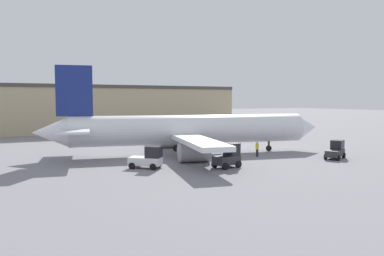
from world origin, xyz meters
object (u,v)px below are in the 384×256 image
airplane (185,130)px  ground_crew_worker (257,148)px  belt_loader_truck (228,157)px  baggage_tug (148,158)px  pushback_tug (336,150)px

airplane → ground_crew_worker: 9.19m
airplane → belt_loader_truck: bearing=-79.2°
baggage_tug → pushback_tug: 22.01m
ground_crew_worker → belt_loader_truck: belt_loader_truck is taller
belt_loader_truck → ground_crew_worker: bearing=20.9°
baggage_tug → ground_crew_worker: bearing=48.2°
pushback_tug → ground_crew_worker: bearing=117.0°
airplane → pushback_tug: (14.32, -10.83, -2.06)m
airplane → baggage_tug: (-7.40, -7.30, -2.00)m
ground_crew_worker → belt_loader_truck: (-6.95, -4.68, 0.14)m
belt_loader_truck → pushback_tug: belt_loader_truck is taller
airplane → belt_loader_truck: 10.53m
airplane → belt_loader_truck: (-0.01, -10.36, -1.90)m
ground_crew_worker → baggage_tug: (-14.34, -1.62, 0.03)m
airplane → ground_crew_worker: airplane is taller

